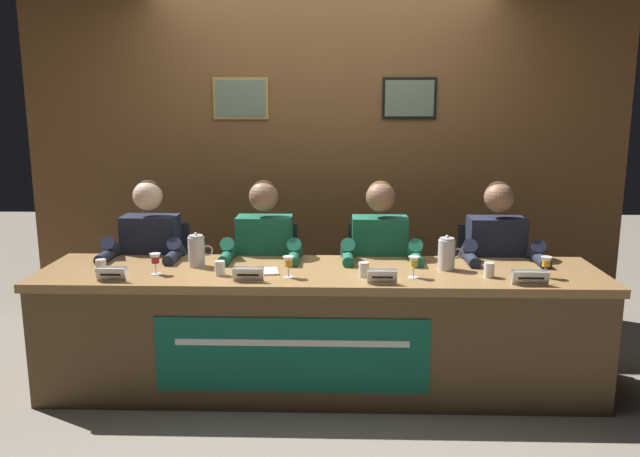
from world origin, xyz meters
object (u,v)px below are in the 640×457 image
object	(u,v)px
panelist_far_left	(148,259)
water_cup_far_right	(489,271)
nameplate_center_right	(382,276)
nameplate_far_right	(530,277)
chair_far_left	(159,291)
document_stack_center_left	(260,272)
chair_center_left	(268,292)
water_cup_far_left	(101,267)
panelist_center_right	(380,261)
water_cup_center_right	(364,270)
juice_glass_center_right	(414,263)
juice_glass_far_right	(546,263)
conference_table	(319,313)
juice_glass_far_left	(155,260)
water_cup_center_left	(220,269)
water_pitcher_right_side	(447,254)
panelist_center_left	(263,260)
chair_center_right	(377,293)
water_pitcher_left_side	(197,251)
chair_far_right	(488,294)
panelist_far_right	(498,262)
nameplate_far_left	(111,274)
juice_glass_center_left	(288,263)
nameplate_center_left	(248,274)

from	to	relation	value
panelist_far_left	water_cup_far_right	bearing A→B (deg)	-12.85
nameplate_center_right	nameplate_far_right	xyz separation A→B (m)	(0.81, 0.00, -0.00)
chair_far_left	document_stack_center_left	distance (m)	1.05
chair_center_left	nameplate_far_right	size ratio (longest dim) A/B	4.47
water_cup_far_left	chair_center_left	world-z (taller)	chair_center_left
panelist_center_right	water_cup_center_right	size ratio (longest dim) A/B	14.27
chair_center_left	juice_glass_center_right	world-z (taller)	chair_center_left
panelist_far_left	water_cup_far_right	world-z (taller)	panelist_far_left
panelist_far_left	juice_glass_far_right	xyz separation A→B (m)	(2.41, -0.49, 0.12)
conference_table	juice_glass_far_left	world-z (taller)	juice_glass_far_left
juice_glass_far_right	water_cup_center_left	bearing A→B (deg)	-179.95
panelist_center_right	water_pitcher_right_side	xyz separation A→B (m)	(0.37, -0.32, 0.13)
water_cup_center_left	water_cup_far_right	world-z (taller)	same
panelist_center_left	nameplate_far_right	distance (m)	1.65
chair_center_right	water_pitcher_left_side	distance (m)	1.29
water_cup_center_right	conference_table	bearing A→B (deg)	171.28
juice_glass_far_left	document_stack_center_left	distance (m)	0.60
juice_glass_center_right	chair_far_right	size ratio (longest dim) A/B	0.14
juice_glass_far_left	juice_glass_center_right	size ratio (longest dim) A/B	1.00
chair_center_left	juice_glass_center_right	distance (m)	1.22
panelist_far_right	nameplate_far_right	world-z (taller)	panelist_far_right
nameplate_far_left	juice_glass_far_right	size ratio (longest dim) A/B	1.33
nameplate_far_left	water_cup_center_right	distance (m)	1.41
water_cup_center_left	panelist_center_left	bearing A→B (deg)	68.41
nameplate_far_left	juice_glass_center_left	world-z (taller)	juice_glass_center_left
juice_glass_center_right	panelist_far_left	bearing A→B (deg)	163.21
panelist_center_right	nameplate_center_right	world-z (taller)	panelist_center_right
water_cup_center_right	juice_glass_far_right	world-z (taller)	juice_glass_far_right
chair_center_right	water_cup_center_right	distance (m)	0.78
juice_glass_center_right	chair_far_left	bearing A→B (deg)	157.18
panelist_far_left	juice_glass_far_right	size ratio (longest dim) A/B	9.78
conference_table	chair_center_right	size ratio (longest dim) A/B	3.75
water_cup_center_right	water_cup_far_right	size ratio (longest dim) A/B	1.00
panelist_center_right	juice_glass_center_right	distance (m)	0.54
chair_far_left	water_cup_center_right	size ratio (longest dim) A/B	10.42
nameplate_center_left	water_pitcher_left_side	distance (m)	0.47
chair_far_left	chair_far_right	size ratio (longest dim) A/B	1.00
panelist_far_left	panelist_center_left	xyz separation A→B (m)	(0.76, 0.00, 0.00)
panelist_center_left	nameplate_center_left	bearing A→B (deg)	-91.30
water_cup_center_left	water_pitcher_left_side	size ratio (longest dim) A/B	0.40
panelist_far_left	water_pitcher_left_side	xyz separation A→B (m)	(0.39, -0.29, 0.13)
nameplate_center_right	nameplate_far_right	distance (m)	0.81
nameplate_center_left	water_pitcher_right_side	distance (m)	1.18
nameplate_center_right	water_cup_center_right	size ratio (longest dim) A/B	1.92
water_cup_center_right	water_pitcher_right_side	xyz separation A→B (m)	(0.50, 0.18, 0.06)
chair_center_left	chair_far_left	bearing A→B (deg)	180.00
nameplate_center_left	water_cup_center_left	bearing A→B (deg)	148.15
nameplate_center_right	water_cup_far_left	bearing A→B (deg)	174.61
nameplate_center_left	water_pitcher_left_side	world-z (taller)	water_pitcher_left_side
water_cup_far_left	panelist_center_right	size ratio (longest dim) A/B	0.07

